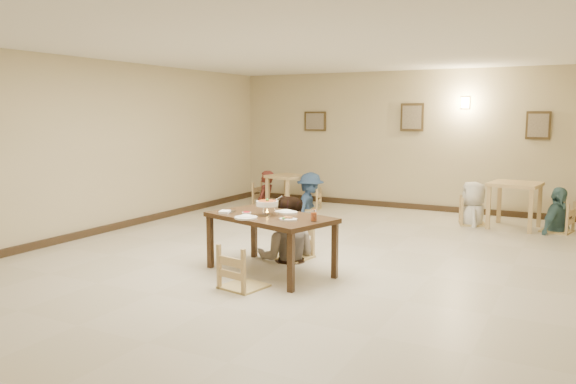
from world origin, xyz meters
The scene contains 31 objects.
floor centered at (0.00, 0.00, 0.00)m, with size 10.00×10.00×0.00m, color beige.
ceiling centered at (0.00, 0.00, 3.00)m, with size 10.00×10.00×0.00m, color silver.
wall_back centered at (0.00, 5.00, 1.50)m, with size 10.00×10.00×0.00m, color #C1B189.
wall_left centered at (-4.00, 0.00, 1.50)m, with size 10.00×10.00×0.00m, color #C1B189.
baseboard_back centered at (0.00, 4.97, 0.06)m, with size 8.00×0.06×0.12m, color #322315.
baseboard_left centered at (-3.97, 0.00, 0.06)m, with size 0.06×10.00×0.12m, color #322315.
picture_a centered at (-2.20, 4.96, 1.90)m, with size 0.55×0.04×0.45m.
picture_b centered at (0.10, 4.96, 2.00)m, with size 0.50×0.04×0.60m.
picture_c centered at (2.60, 4.96, 1.85)m, with size 0.45×0.04×0.55m.
wall_sconce centered at (1.20, 4.96, 2.30)m, with size 0.16×0.05×0.22m, color #FFD88C.
main_table centered at (-0.13, -0.82, 0.69)m, with size 1.83×1.35×0.77m.
chair_far centered at (-0.22, -0.02, 0.51)m, with size 0.48×0.48×1.03m.
chair_near centered at (-0.10, -1.52, 0.50)m, with size 0.48×0.48×1.01m.
main_diner centered at (-0.27, -0.09, 0.91)m, with size 0.89×0.69×1.83m, color gray.
curry_warmer centered at (-0.18, -0.82, 0.92)m, with size 0.32×0.29×0.26m.
rice_plate_far centered at (-0.02, -0.59, 0.78)m, with size 0.32×0.32×0.07m.
rice_plate_near centered at (-0.29, -1.16, 0.78)m, with size 0.29×0.29×0.07m.
fried_plate centered at (0.23, -1.01, 0.78)m, with size 0.23×0.23×0.05m.
chili_dish centered at (-0.47, -0.86, 0.78)m, with size 0.12×0.12×0.02m.
napkin_cutlery centered at (-0.74, -0.95, 0.78)m, with size 0.20×0.27×0.03m.
drink_glass centered at (0.55, -0.94, 0.84)m, with size 0.08×0.08×0.15m.
bg_table_left centered at (-2.35, 3.84, 0.60)m, with size 0.90×0.90×0.73m.
bg_table_right centered at (2.36, 3.80, 0.70)m, with size 0.94×0.94×0.84m.
bg_chair_ll centered at (-2.91, 3.84, 0.50)m, with size 0.48×0.48×1.01m.
bg_chair_lr centered at (-1.80, 3.88, 0.44)m, with size 0.42×0.42×0.89m.
bg_chair_rl centered at (1.64, 3.79, 0.50)m, with size 0.47×0.47×0.99m.
bg_chair_rr centered at (3.08, 3.79, 0.51)m, with size 0.48×0.48×1.02m.
bg_diner_a centered at (-2.91, 3.84, 0.80)m, with size 0.58×0.38×1.60m, color #5C241F.
bg_diner_b centered at (-1.80, 3.88, 0.81)m, with size 1.05×0.60×1.63m, color #385888.
bg_diner_c centered at (1.64, 3.79, 0.82)m, with size 0.80×0.52×1.63m, color silver.
bg_diner_d centered at (3.08, 3.79, 0.80)m, with size 0.94×0.39×1.60m, color slate.
Camera 1 is at (3.42, -7.05, 2.07)m, focal length 35.00 mm.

